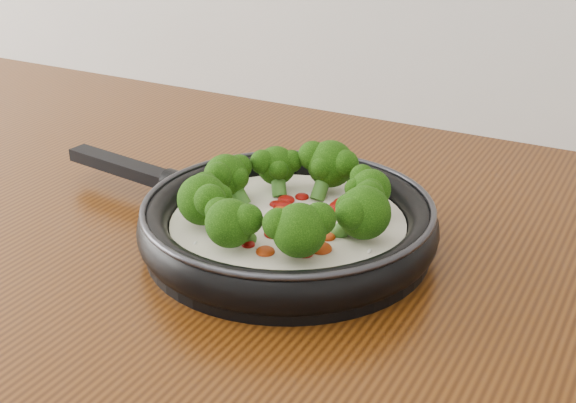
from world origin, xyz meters
The scene contains 1 object.
skillet centered at (0.10, 1.08, 0.93)m, with size 0.47×0.33×0.09m.
Camera 1 is at (0.42, 0.49, 1.26)m, focal length 48.42 mm.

